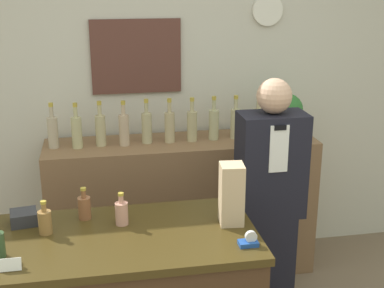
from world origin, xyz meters
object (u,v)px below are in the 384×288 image
Objects in this scene: paper_bag at (232,194)px; tape_dispenser at (249,241)px; shopkeeper at (269,205)px; potted_plant at (286,114)px.

tape_dispenser is at bearing -84.37° from paper_bag.
shopkeeper is 0.68m from paper_bag.
potted_plant is (0.33, 0.67, 0.39)m from shopkeeper.
shopkeeper is 17.43× the size of tape_dispenser.
tape_dispenser is (-0.68, -1.40, -0.22)m from potted_plant.
potted_plant reaches higher than paper_bag.
paper_bag is (-0.70, -1.15, -0.08)m from potted_plant.
tape_dispenser is (0.02, -0.24, -0.13)m from paper_bag.
shopkeeper is at bearing 64.59° from tape_dispenser.
potted_plant reaches higher than tape_dispenser.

